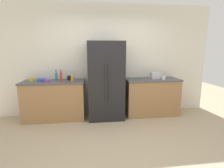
# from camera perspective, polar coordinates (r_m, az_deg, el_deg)

# --- Properties ---
(ground_plane) EXTENTS (10.83, 10.83, 0.00)m
(ground_plane) POSITION_cam_1_polar(r_m,az_deg,el_deg) (3.25, 1.44, -19.25)
(ground_plane) COLOR tan
(kitchen_back_panel) EXTENTS (5.42, 0.10, 2.76)m
(kitchen_back_panel) POSITION_cam_1_polar(r_m,az_deg,el_deg) (4.53, -1.94, 7.77)
(kitchen_back_panel) COLOR silver
(kitchen_back_panel) RESTS_ON ground_plane
(counter_left) EXTENTS (1.43, 0.60, 0.93)m
(counter_left) POSITION_cam_1_polar(r_m,az_deg,el_deg) (4.39, -18.31, -5.02)
(counter_left) COLOR #9E7247
(counter_left) RESTS_ON ground_plane
(counter_right) EXTENTS (1.34, 0.60, 0.93)m
(counter_right) POSITION_cam_1_polar(r_m,az_deg,el_deg) (4.59, 12.73, -4.03)
(counter_right) COLOR #9E7247
(counter_right) RESTS_ON ground_plane
(refrigerator) EXTENTS (0.84, 0.69, 1.84)m
(refrigerator) POSITION_cam_1_polar(r_m,az_deg,el_deg) (4.18, -2.12, 1.10)
(refrigerator) COLOR black
(refrigerator) RESTS_ON ground_plane
(toaster) EXTENTS (0.22, 0.17, 0.16)m
(toaster) POSITION_cam_1_polar(r_m,az_deg,el_deg) (4.52, 13.97, 2.70)
(toaster) COLOR silver
(toaster) RESTS_ON counter_right
(bottle_a) EXTENTS (0.06, 0.06, 0.27)m
(bottle_a) POSITION_cam_1_polar(r_m,az_deg,el_deg) (4.19, -16.32, 2.32)
(bottle_a) COLOR red
(bottle_a) RESTS_ON counter_left
(bottle_b) EXTENTS (0.06, 0.06, 0.26)m
(bottle_b) POSITION_cam_1_polar(r_m,az_deg,el_deg) (4.33, -17.73, 2.39)
(bottle_b) COLOR teal
(bottle_b) RESTS_ON counter_left
(cup_a) EXTENTS (0.08, 0.08, 0.10)m
(cup_a) POSITION_cam_1_polar(r_m,az_deg,el_deg) (4.33, -13.87, 1.96)
(cup_a) COLOR black
(cup_a) RESTS_ON counter_left
(cup_b) EXTENTS (0.09, 0.09, 0.10)m
(cup_b) POSITION_cam_1_polar(r_m,az_deg,el_deg) (4.20, -12.77, 1.71)
(cup_b) COLOR orange
(cup_b) RESTS_ON counter_left
(cup_c) EXTENTS (0.10, 0.10, 0.08)m
(cup_c) POSITION_cam_1_polar(r_m,az_deg,el_deg) (4.49, -24.91, 1.38)
(cup_c) COLOR yellow
(cup_c) RESTS_ON counter_left
(cup_d) EXTENTS (0.09, 0.09, 0.08)m
(cup_d) POSITION_cam_1_polar(r_m,az_deg,el_deg) (4.45, 16.47, 1.89)
(cup_d) COLOR white
(cup_d) RESTS_ON counter_right
(bowl_a) EXTENTS (0.20, 0.20, 0.06)m
(bowl_a) POSITION_cam_1_polar(r_m,az_deg,el_deg) (4.38, -21.96, 1.29)
(bowl_a) COLOR blue
(bowl_a) RESTS_ON counter_left
(bowl_b) EXTENTS (0.14, 0.14, 0.06)m
(bowl_b) POSITION_cam_1_polar(r_m,az_deg,el_deg) (4.22, -20.46, 1.03)
(bowl_b) COLOR purple
(bowl_b) RESTS_ON counter_left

